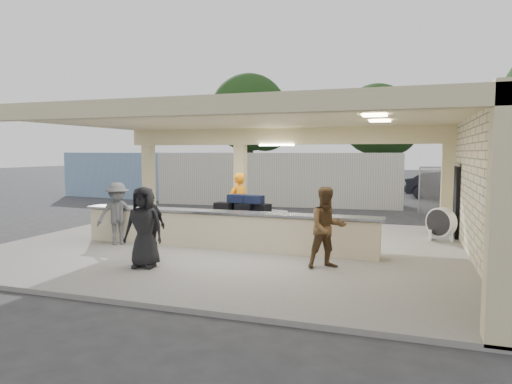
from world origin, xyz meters
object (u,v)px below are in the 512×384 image
(passenger_c, at_px, (118,214))
(car_white_a, at_px, (510,193))
(car_dark, at_px, (450,186))
(passenger_d, at_px, (144,227))
(baggage_counter, at_px, (223,230))
(drum_fan, at_px, (441,223))
(baggage_handler, at_px, (238,204))
(passenger_a, at_px, (327,228))
(container_blue, at_px, (145,175))
(passenger_b, at_px, (149,225))
(luggage_cart, at_px, (242,215))
(container_white, at_px, (278,179))

(passenger_c, height_order, car_white_a, passenger_c)
(car_dark, bearing_deg, passenger_d, -170.06)
(baggage_counter, height_order, car_white_a, car_white_a)
(drum_fan, bearing_deg, baggage_handler, -130.39)
(passenger_a, height_order, passenger_d, passenger_d)
(passenger_d, xyz_separation_m, container_blue, (-9.02, 14.31, 0.31))
(passenger_d, relative_size, car_white_a, 0.36)
(passenger_b, relative_size, passenger_d, 0.91)
(passenger_b, xyz_separation_m, car_dark, (7.94, 17.63, -0.14))
(baggage_handler, relative_size, passenger_b, 1.18)
(passenger_d, distance_m, container_blue, 16.92)
(drum_fan, bearing_deg, car_white_a, 108.52)
(luggage_cart, xyz_separation_m, container_white, (-1.72, 9.80, 0.48))
(baggage_counter, distance_m, car_white_a, 15.87)
(baggage_handler, distance_m, container_white, 9.34)
(car_white_a, bearing_deg, baggage_handler, 127.57)
(drum_fan, height_order, passenger_a, passenger_a)
(baggage_handler, distance_m, passenger_c, 3.52)
(passenger_c, bearing_deg, luggage_cart, -13.83)
(passenger_a, bearing_deg, car_dark, 45.75)
(passenger_c, bearing_deg, passenger_d, -87.90)
(container_white, bearing_deg, drum_fan, -53.17)
(baggage_counter, relative_size, luggage_cart, 3.25)
(container_white, bearing_deg, baggage_counter, -86.23)
(passenger_b, height_order, car_white_a, passenger_b)
(passenger_b, xyz_separation_m, container_blue, (-8.67, 13.53, 0.39))
(passenger_a, distance_m, container_blue, 18.34)
(luggage_cart, height_order, passenger_a, passenger_a)
(passenger_a, distance_m, container_white, 13.12)
(baggage_handler, height_order, passenger_b, baggage_handler)
(car_white_a, bearing_deg, passenger_a, 144.17)
(passenger_c, bearing_deg, drum_fan, -22.22)
(baggage_counter, xyz_separation_m, container_white, (-1.68, 11.08, 0.71))
(luggage_cart, distance_m, drum_fan, 5.73)
(drum_fan, relative_size, container_white, 0.08)
(passenger_a, bearing_deg, passenger_b, 154.10)
(car_dark, xyz_separation_m, container_white, (-8.39, -4.92, 0.53))
(baggage_handler, xyz_separation_m, container_white, (-1.39, 9.24, 0.24))
(baggage_counter, bearing_deg, car_white_a, 55.14)
(baggage_counter, distance_m, passenger_a, 3.20)
(baggage_counter, bearing_deg, passenger_c, -170.26)
(luggage_cart, distance_m, baggage_handler, 0.69)
(luggage_cart, distance_m, car_white_a, 14.81)
(passenger_b, height_order, passenger_c, passenger_c)
(passenger_b, relative_size, car_dark, 0.35)
(container_white, distance_m, container_blue, 8.26)
(luggage_cart, bearing_deg, baggage_handler, 137.20)
(baggage_counter, relative_size, container_blue, 0.82)
(passenger_a, relative_size, passenger_c, 1.04)
(car_white_a, xyz_separation_m, car_dark, (-2.35, 2.98, 0.07))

